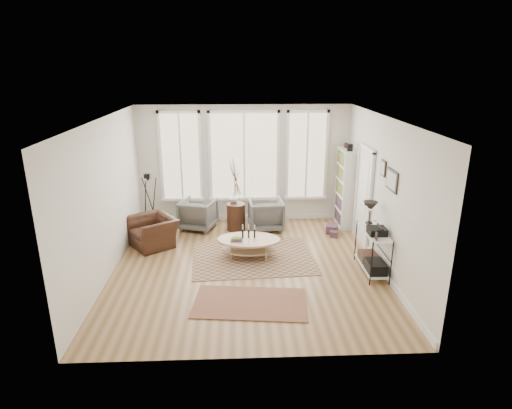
{
  "coord_description": "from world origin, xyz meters",
  "views": [
    {
      "loc": [
        -0.16,
        -7.63,
        3.83
      ],
      "look_at": [
        0.2,
        0.6,
        1.1
      ],
      "focal_mm": 30.0,
      "sensor_mm": 36.0,
      "label": 1
    }
  ],
  "objects_px": {
    "low_shelf": "(373,247)",
    "armchair_right": "(266,214)",
    "coffee_table": "(248,243)",
    "accent_chair": "(153,232)",
    "armchair_left": "(198,214)",
    "side_table": "(236,194)",
    "bookcase": "(345,188)"
  },
  "relations": [
    {
      "from": "side_table",
      "to": "accent_chair",
      "type": "xyz_separation_m",
      "value": [
        -1.83,
        -0.84,
        -0.57
      ]
    },
    {
      "from": "accent_chair",
      "to": "low_shelf",
      "type": "bearing_deg",
      "value": 35.52
    },
    {
      "from": "low_shelf",
      "to": "accent_chair",
      "type": "height_order",
      "value": "low_shelf"
    },
    {
      "from": "coffee_table",
      "to": "accent_chair",
      "type": "relative_size",
      "value": 1.36
    },
    {
      "from": "bookcase",
      "to": "low_shelf",
      "type": "height_order",
      "value": "bookcase"
    },
    {
      "from": "low_shelf",
      "to": "coffee_table",
      "type": "xyz_separation_m",
      "value": [
        -2.34,
        0.76,
        -0.19
      ]
    },
    {
      "from": "coffee_table",
      "to": "side_table",
      "type": "xyz_separation_m",
      "value": [
        -0.26,
        1.55,
        0.57
      ]
    },
    {
      "from": "coffee_table",
      "to": "armchair_left",
      "type": "relative_size",
      "value": 1.67
    },
    {
      "from": "coffee_table",
      "to": "side_table",
      "type": "bearing_deg",
      "value": 99.4
    },
    {
      "from": "armchair_right",
      "to": "side_table",
      "type": "height_order",
      "value": "side_table"
    },
    {
      "from": "bookcase",
      "to": "accent_chair",
      "type": "bearing_deg",
      "value": -166.73
    },
    {
      "from": "coffee_table",
      "to": "accent_chair",
      "type": "xyz_separation_m",
      "value": [
        -2.08,
        0.71,
        0.0
      ]
    },
    {
      "from": "armchair_right",
      "to": "coffee_table",
      "type": "bearing_deg",
      "value": 69.31
    },
    {
      "from": "accent_chair",
      "to": "armchair_right",
      "type": "bearing_deg",
      "value": 72.49
    },
    {
      "from": "bookcase",
      "to": "armchair_right",
      "type": "xyz_separation_m",
      "value": [
        -1.94,
        -0.2,
        -0.58
      ]
    },
    {
      "from": "low_shelf",
      "to": "armchair_right",
      "type": "bearing_deg",
      "value": 129.0
    },
    {
      "from": "side_table",
      "to": "accent_chair",
      "type": "relative_size",
      "value": 1.88
    },
    {
      "from": "low_shelf",
      "to": "armchair_left",
      "type": "bearing_deg",
      "value": 145.22
    },
    {
      "from": "bookcase",
      "to": "low_shelf",
      "type": "xyz_separation_m",
      "value": [
        -0.06,
        -2.52,
        -0.44
      ]
    },
    {
      "from": "low_shelf",
      "to": "side_table",
      "type": "bearing_deg",
      "value": 138.43
    },
    {
      "from": "bookcase",
      "to": "accent_chair",
      "type": "relative_size",
      "value": 2.09
    },
    {
      "from": "armchair_left",
      "to": "armchair_right",
      "type": "distance_m",
      "value": 1.63
    },
    {
      "from": "armchair_left",
      "to": "accent_chair",
      "type": "xyz_separation_m",
      "value": [
        -0.92,
        -0.97,
        -0.05
      ]
    },
    {
      "from": "armchair_left",
      "to": "side_table",
      "type": "bearing_deg",
      "value": -170.72
    },
    {
      "from": "coffee_table",
      "to": "accent_chair",
      "type": "bearing_deg",
      "value": 161.25
    },
    {
      "from": "coffee_table",
      "to": "low_shelf",
      "type": "bearing_deg",
      "value": -17.9
    },
    {
      "from": "low_shelf",
      "to": "coffee_table",
      "type": "height_order",
      "value": "low_shelf"
    },
    {
      "from": "coffee_table",
      "to": "armchair_right",
      "type": "xyz_separation_m",
      "value": [
        0.46,
        1.57,
        0.05
      ]
    },
    {
      "from": "bookcase",
      "to": "accent_chair",
      "type": "xyz_separation_m",
      "value": [
        -4.48,
        -1.06,
        -0.64
      ]
    },
    {
      "from": "bookcase",
      "to": "side_table",
      "type": "height_order",
      "value": "bookcase"
    },
    {
      "from": "armchair_left",
      "to": "accent_chair",
      "type": "relative_size",
      "value": 0.82
    },
    {
      "from": "bookcase",
      "to": "armchair_left",
      "type": "bearing_deg",
      "value": -178.66
    }
  ]
}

